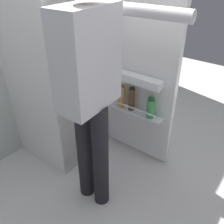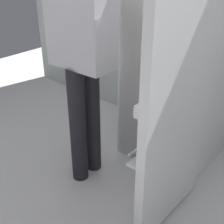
{
  "view_description": "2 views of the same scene",
  "coord_description": "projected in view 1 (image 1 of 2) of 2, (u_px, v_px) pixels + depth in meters",
  "views": [
    {
      "loc": [
        -1.41,
        -1.12,
        1.73
      ],
      "look_at": [
        -0.05,
        -0.07,
        0.67
      ],
      "focal_mm": 40.6,
      "sensor_mm": 36.0,
      "label": 1
    },
    {
      "loc": [
        1.09,
        -1.46,
        1.61
      ],
      "look_at": [
        -0.07,
        -0.13,
        0.65
      ],
      "focal_mm": 49.98,
      "sensor_mm": 36.0,
      "label": 2
    }
  ],
  "objects": [
    {
      "name": "refrigerator",
      "position": [
        65.0,
        65.0,
        2.26
      ],
      "size": [
        0.74,
        1.32,
        1.81
      ],
      "color": "white",
      "rests_on": "ground_plane"
    },
    {
      "name": "ground_plane",
      "position": [
        109.0,
        166.0,
        2.45
      ],
      "size": [
        6.65,
        6.65,
        0.0
      ],
      "primitive_type": "plane",
      "color": "silver"
    },
    {
      "name": "kitchen_wall",
      "position": [
        24.0,
        14.0,
        2.26
      ],
      "size": [
        4.4,
        0.1,
        2.57
      ],
      "primitive_type": "cube",
      "color": "beige",
      "rests_on": "ground_plane"
    },
    {
      "name": "person",
      "position": [
        89.0,
        78.0,
        1.59
      ],
      "size": [
        0.58,
        0.75,
        1.77
      ],
      "color": "black",
      "rests_on": "ground_plane"
    }
  ]
}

